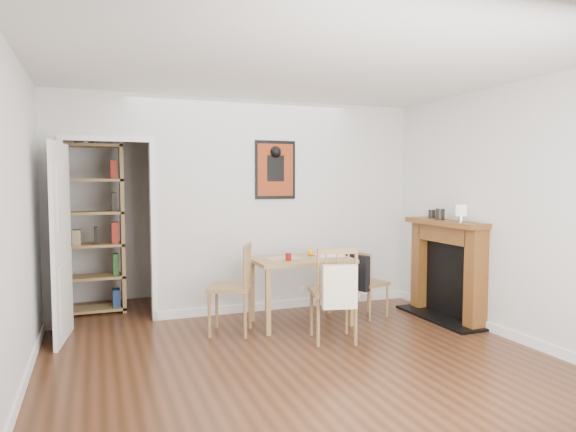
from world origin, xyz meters
name	(u,v)px	position (x,y,z in m)	size (l,w,h in m)	color
ground	(282,345)	(0.00, 0.00, 0.00)	(5.20, 5.20, 0.00)	#532C1A
room_shell	(252,207)	(0.10, 1.34, 1.30)	(5.20, 5.20, 5.20)	silver
dining_table	(301,266)	(0.46, 0.64, 0.66)	(1.10, 0.70, 0.75)	#9B7E48
chair_left	(230,288)	(-0.38, 0.57, 0.48)	(0.64, 0.64, 0.96)	olive
chair_right	(368,283)	(1.33, 0.64, 0.41)	(0.53, 0.49, 0.78)	olive
chair_front	(333,292)	(0.54, -0.05, 0.49)	(0.59, 0.63, 0.97)	olive
bookshelf	(86,229)	(-1.80, 1.99, 1.03)	(0.88, 0.35, 2.09)	#9B7E48
fireplace	(447,266)	(2.16, 0.25, 0.62)	(0.45, 1.25, 1.16)	brown
red_glass	(288,257)	(0.27, 0.52, 0.79)	(0.06, 0.06, 0.08)	maroon
orange_fruit	(310,252)	(0.63, 0.75, 0.79)	(0.08, 0.08, 0.08)	#FF980D
placemat	(283,258)	(0.26, 0.70, 0.75)	(0.36, 0.27, 0.00)	beige
notebook	(329,255)	(0.82, 0.68, 0.76)	(0.31, 0.23, 0.02)	white
mantel_lamp	(461,211)	(2.09, -0.06, 1.28)	(0.12, 0.12, 0.19)	silver
ceramic_jar_a	(440,214)	(2.09, 0.32, 1.22)	(0.11, 0.11, 0.13)	black
ceramic_jar_b	(432,214)	(2.18, 0.60, 1.21)	(0.08, 0.08, 0.10)	black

